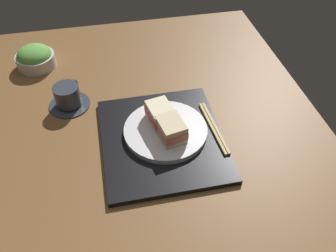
% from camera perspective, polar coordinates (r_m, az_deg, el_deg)
% --- Properties ---
extents(ground_plane, '(1.40, 1.00, 0.03)m').
position_cam_1_polar(ground_plane, '(0.95, -2.26, -4.82)').
color(ground_plane, brown).
extents(serving_tray, '(0.36, 0.32, 0.02)m').
position_cam_1_polar(serving_tray, '(0.96, -0.90, -2.10)').
color(serving_tray, black).
rests_on(serving_tray, ground_plane).
extents(sandwich_plate, '(0.23, 0.23, 0.02)m').
position_cam_1_polar(sandwich_plate, '(0.96, -0.39, -0.72)').
color(sandwich_plate, silver).
rests_on(sandwich_plate, serving_tray).
extents(sandwich_near, '(0.09, 0.08, 0.05)m').
position_cam_1_polar(sandwich_near, '(0.91, 0.49, -0.52)').
color(sandwich_near, beige).
rests_on(sandwich_near, sandwich_plate).
extents(sandwich_far, '(0.09, 0.08, 0.05)m').
position_cam_1_polar(sandwich_far, '(0.96, -1.25, 1.94)').
color(sandwich_far, beige).
rests_on(sandwich_far, sandwich_plate).
extents(salad_bowl, '(0.13, 0.13, 0.07)m').
position_cam_1_polar(salad_bowl, '(1.29, -20.50, 10.19)').
color(salad_bowl, beige).
rests_on(salad_bowl, ground_plane).
extents(chopsticks_pair, '(0.20, 0.03, 0.01)m').
position_cam_1_polar(chopsticks_pair, '(0.98, 7.34, -0.25)').
color(chopsticks_pair, tan).
rests_on(chopsticks_pair, serving_tray).
extents(coffee_cup, '(0.12, 0.12, 0.07)m').
position_cam_1_polar(coffee_cup, '(1.09, -15.71, 4.51)').
color(coffee_cup, '#333842').
rests_on(coffee_cup, ground_plane).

